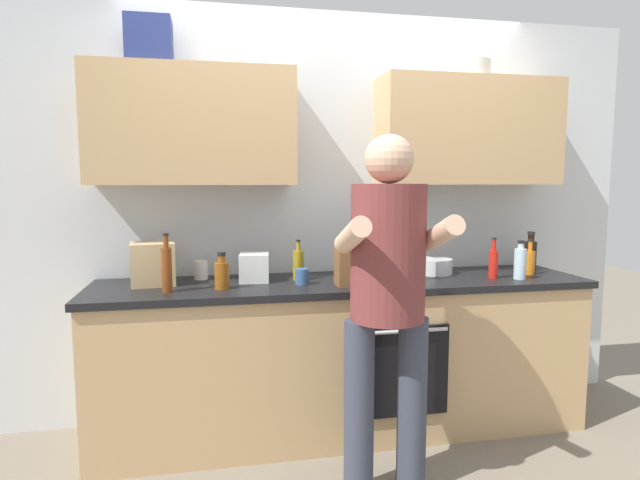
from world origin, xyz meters
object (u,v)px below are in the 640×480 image
(bottle_hotsauce, at_px, (493,263))
(grocery_bag_produce, at_px, (254,267))
(bottle_vinegar, at_px, (167,268))
(bottle_soda, at_px, (421,256))
(bottle_soy, at_px, (530,254))
(cup_tea, at_px, (302,277))
(knife_block, at_px, (345,266))
(bottle_oil, at_px, (298,264))
(person_standing, at_px, (388,287))
(bottle_juice, at_px, (530,261))
(bottle_syrup, at_px, (222,274))
(mixing_bowl, at_px, (435,266))
(bottle_water, at_px, (520,263))
(cup_coffee, at_px, (201,270))
(grocery_bag_bread, at_px, (153,264))

(bottle_hotsauce, height_order, grocery_bag_produce, bottle_hotsauce)
(bottle_vinegar, bearing_deg, bottle_soda, 1.86)
(bottle_soy, relative_size, cup_tea, 2.83)
(knife_block, bearing_deg, bottle_oil, 138.25)
(person_standing, distance_m, bottle_soy, 1.42)
(bottle_oil, bearing_deg, bottle_soda, -11.80)
(bottle_juice, distance_m, knife_block, 1.20)
(bottle_syrup, xyz_separation_m, mixing_bowl, (1.30, 0.19, -0.03))
(bottle_soda, bearing_deg, mixing_bowl, 45.38)
(bottle_juice, distance_m, mixing_bowl, 0.58)
(bottle_water, height_order, bottle_hotsauce, bottle_hotsauce)
(bottle_oil, distance_m, grocery_bag_produce, 0.25)
(bottle_vinegar, height_order, mixing_bowl, bottle_vinegar)
(bottle_syrup, bearing_deg, bottle_vinegar, -175.22)
(bottle_vinegar, relative_size, bottle_soy, 1.22)
(bottle_soda, bearing_deg, bottle_vinegar, -178.14)
(bottle_oil, bearing_deg, grocery_bag_produce, 174.59)
(bottle_soda, relative_size, cup_tea, 3.60)
(bottle_soda, distance_m, cup_coffee, 1.28)
(cup_tea, xyz_separation_m, grocery_bag_bread, (-0.81, 0.16, 0.07))
(person_standing, height_order, bottle_juice, person_standing)
(person_standing, distance_m, grocery_bag_bread, 1.33)
(person_standing, height_order, cup_coffee, person_standing)
(cup_coffee, height_order, mixing_bowl, cup_coffee)
(bottle_juice, distance_m, bottle_vinegar, 2.14)
(bottle_soy, distance_m, grocery_bag_produce, 1.76)
(bottle_water, xyz_separation_m, cup_tea, (-1.28, 0.09, -0.05))
(person_standing, distance_m, bottle_oil, 0.78)
(person_standing, distance_m, cup_tea, 0.66)
(bottle_juice, height_order, grocery_bag_produce, bottle_juice)
(bottle_syrup, relative_size, mixing_bowl, 0.97)
(bottle_juice, height_order, bottle_hotsauce, bottle_hotsauce)
(bottle_soda, distance_m, mixing_bowl, 0.26)
(bottle_soy, height_order, knife_block, knife_block)
(cup_coffee, distance_m, cup_tea, 0.62)
(bottle_juice, bearing_deg, bottle_hotsauce, -165.52)
(person_standing, distance_m, bottle_water, 1.10)
(bottle_hotsauce, bearing_deg, bottle_oil, 171.56)
(bottle_hotsauce, bearing_deg, bottle_water, -21.47)
(bottle_hotsauce, bearing_deg, person_standing, -146.64)
(bottle_soy, xyz_separation_m, bottle_oil, (-1.51, -0.03, -0.01))
(person_standing, height_order, bottle_vinegar, person_standing)
(bottle_syrup, height_order, bottle_juice, bottle_juice)
(bottle_soy, bearing_deg, grocery_bag_produce, -179.81)
(bottle_vinegar, distance_m, cup_coffee, 0.37)
(cup_tea, relative_size, mixing_bowl, 0.43)
(mixing_bowl, distance_m, grocery_bag_produce, 1.11)
(bottle_soy, bearing_deg, cup_coffee, 176.99)
(bottle_vinegar, distance_m, bottle_soda, 1.41)
(bottle_syrup, distance_m, bottle_soda, 1.13)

